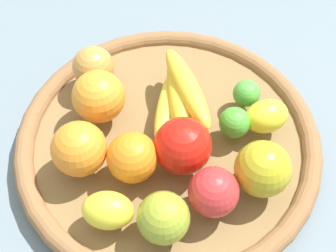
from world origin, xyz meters
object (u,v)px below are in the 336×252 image
object	(u,v)px
orange_2	(80,150)
lime_1	(246,93)
apple_0	(263,169)
lemon_1	(108,210)
apple_2	(93,67)
apple_4	(183,146)
banana_bunch	(178,95)
apple_1	(214,192)
orange_1	(132,157)
orange_0	(99,97)
apple_3	(163,218)
lime_0	(235,123)

from	to	relation	value
orange_2	lime_1	size ratio (longest dim) A/B	1.84
apple_0	lime_1	size ratio (longest dim) A/B	1.82
lemon_1	apple_2	xyz separation A→B (m)	(0.06, 0.23, 0.01)
lemon_1	orange_2	bearing A→B (deg)	94.62
apple_4	apple_2	world-z (taller)	apple_4
banana_bunch	apple_1	world-z (taller)	apple_1
orange_2	apple_0	world-z (taller)	same
apple_2	orange_1	size ratio (longest dim) A/B	0.93
apple_1	orange_0	bearing A→B (deg)	113.30
apple_2	lime_1	bearing A→B (deg)	-33.40
lemon_1	lime_1	xyz separation A→B (m)	(0.25, 0.10, -0.00)
apple_0	banana_bunch	size ratio (longest dim) A/B	0.46
banana_bunch	orange_0	bearing A→B (deg)	162.04
banana_bunch	orange_1	world-z (taller)	orange_1
apple_1	apple_3	distance (m)	0.07
apple_0	lemon_1	bearing A→B (deg)	171.82
banana_bunch	apple_4	distance (m)	0.10
apple_4	apple_3	world-z (taller)	apple_4
banana_bunch	orange_1	xyz separation A→B (m)	(-0.10, -0.08, 0.00)
orange_0	orange_1	xyz separation A→B (m)	(0.01, -0.11, -0.00)
banana_bunch	lime_0	xyz separation A→B (m)	(0.06, -0.07, -0.01)
orange_0	apple_4	bearing A→B (deg)	-58.15
apple_4	apple_0	bearing A→B (deg)	-41.76
apple_0	apple_4	bearing A→B (deg)	138.24
lime_1	orange_1	xyz separation A→B (m)	(-0.20, -0.05, 0.01)
orange_2	lime_1	world-z (taller)	orange_2
orange_0	lime_0	distance (m)	0.20
apple_4	orange_1	distance (m)	0.07
lime_1	apple_1	world-z (taller)	apple_1
orange_0	apple_1	world-z (taller)	orange_0
lemon_1	lime_0	distance (m)	0.22
orange_2	banana_bunch	size ratio (longest dim) A/B	0.47
orange_1	banana_bunch	bearing A→B (deg)	37.67
apple_1	apple_4	bearing A→B (deg)	96.46
lemon_1	apple_0	distance (m)	0.21
lime_0	apple_2	xyz separation A→B (m)	(-0.15, 0.17, 0.01)
orange_2	apple_3	world-z (taller)	orange_2
lemon_1	orange_1	distance (m)	0.08
apple_4	banana_bunch	bearing A→B (deg)	70.18
orange_2	apple_3	size ratio (longest dim) A/B	1.14
orange_0	apple_1	xyz separation A→B (m)	(0.09, -0.20, -0.01)
lime_0	apple_3	bearing A→B (deg)	-146.48
orange_0	lime_1	xyz separation A→B (m)	(0.21, -0.07, -0.02)
apple_0	apple_3	xyz separation A→B (m)	(-0.14, -0.01, -0.00)
lime_0	apple_2	size ratio (longest dim) A/B	0.70
apple_1	banana_bunch	bearing A→B (deg)	81.80
orange_0	banana_bunch	size ratio (longest dim) A/B	0.48
lime_0	banana_bunch	bearing A→B (deg)	127.80
apple_4	apple_1	bearing A→B (deg)	-83.54
lime_0	lemon_1	bearing A→B (deg)	-164.04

